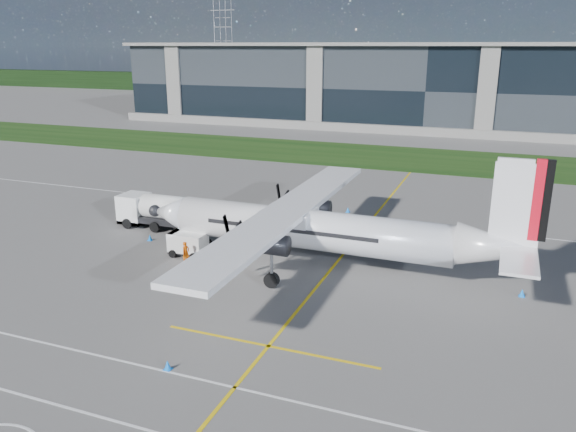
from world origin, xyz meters
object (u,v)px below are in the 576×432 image
Objects in this scene: baggage_tug at (188,244)px; safety_cone_portwing at (168,365)px; fuel_tanker_truck at (155,211)px; safety_cone_nose_stbd at (169,235)px; ground_crew_person at (186,251)px; safety_cone_tail at (522,293)px; safety_cone_stbdwing at (348,210)px; safety_cone_fwd at (150,238)px; turboprop_aircraft at (324,208)px; pylon_west at (224,45)px.

safety_cone_portwing is at bearing -62.92° from baggage_tug.
fuel_tanker_truck reaches higher than safety_cone_nose_stbd.
ground_crew_person reaches higher than safety_cone_tail.
safety_cone_nose_stbd is at bearing 62.97° from ground_crew_person.
baggage_tug is at bearing -118.09° from safety_cone_stbdwing.
safety_cone_portwing is (-1.08, -29.26, 0.00)m from safety_cone_stbdwing.
fuel_tanker_truck is at bearing 66.24° from ground_crew_person.
ground_crew_person reaches higher than safety_cone_fwd.
turboprop_aircraft is 15.41m from safety_cone_fwd.
safety_cone_stbdwing is 29.28m from safety_cone_portwing.
turboprop_aircraft is at bearing -1.51° from safety_cone_fwd.
safety_cone_portwing is (79.28, -159.82, -14.75)m from pylon_west.
safety_cone_nose_stbd is at bearing -64.37° from pylon_west.
baggage_tug is 1.55× the size of ground_crew_person.
fuel_tanker_truck is at bearing 143.42° from safety_cone_nose_stbd.
turboprop_aircraft reaches higher than safety_cone_fwd.
pylon_west is 159.82m from safety_cone_fwd.
safety_cone_tail is at bearing -6.96° from fuel_tanker_truck.
ground_crew_person is 6.22m from safety_cone_nose_stbd.
fuel_tanker_truck is at bearing -64.93° from pylon_west.
ground_crew_person is at bearing 117.29° from safety_cone_portwing.
pylon_west reaches higher than turboprop_aircraft.
fuel_tanker_truck is at bearing 125.28° from safety_cone_portwing.
pylon_west is 156.28m from fuel_tanker_truck.
safety_cone_tail is 22.24m from safety_cone_portwing.
turboprop_aircraft reaches higher than safety_cone_tail.
fuel_tanker_truck is 23.06m from safety_cone_portwing.
fuel_tanker_truck is at bearing 173.04° from safety_cone_tail.
fuel_tanker_truck reaches higher than ground_crew_person.
safety_cone_tail is at bearing 3.13° from baggage_tug.
ground_crew_person is at bearing -64.73° from baggage_tug.
safety_cone_fwd is 19.63m from safety_cone_portwing.
ground_crew_person is (0.71, -1.50, 0.07)m from baggage_tug.
safety_cone_fwd and safety_cone_stbdwing have the same top height.
baggage_tug is (6.19, -4.88, -0.61)m from fuel_tanker_truck.
safety_cone_stbdwing is at bearing 36.05° from fuel_tanker_truck.
baggage_tug is 5.87× the size of safety_cone_tail.
baggage_tug is 5.87× the size of safety_cone_stbdwing.
fuel_tanker_truck is 15.86× the size of safety_cone_tail.
ground_crew_person is at bearing -31.57° from safety_cone_fwd.
baggage_tug is at bearing 117.08° from safety_cone_portwing.
turboprop_aircraft is 3.69× the size of fuel_tanker_truck.
pylon_west is at bearing 115.07° from fuel_tanker_truck.
turboprop_aircraft is at bearing -6.39° from safety_cone_nose_stbd.
ground_crew_person is (6.89, -6.38, -0.54)m from fuel_tanker_truck.
fuel_tanker_truck is 15.86× the size of safety_cone_stbdwing.
safety_cone_stbdwing is (11.77, 12.40, 0.00)m from safety_cone_nose_stbd.
safety_cone_nose_stbd and safety_cone_stbdwing have the same top height.
turboprop_aircraft is at bearing -81.90° from safety_cone_stbdwing.
safety_cone_stbdwing is (8.19, 15.35, -0.63)m from baggage_tug.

